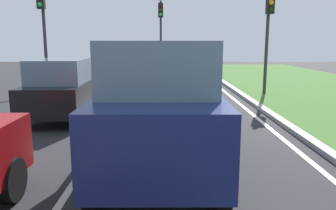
# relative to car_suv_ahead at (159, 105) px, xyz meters

# --- Properties ---
(ground_plane) EXTENTS (60.00, 60.00, 0.00)m
(ground_plane) POSITION_rel_car_suv_ahead_xyz_m (-0.70, 4.57, -1.17)
(ground_plane) COLOR #262628
(lane_line_center) EXTENTS (0.12, 32.00, 0.01)m
(lane_line_center) POSITION_rel_car_suv_ahead_xyz_m (-1.40, 4.57, -1.16)
(lane_line_center) COLOR silver
(lane_line_center) RESTS_ON ground
(lane_line_right_edge) EXTENTS (0.12, 32.00, 0.01)m
(lane_line_right_edge) POSITION_rel_car_suv_ahead_xyz_m (2.90, 4.57, -1.16)
(lane_line_right_edge) COLOR silver
(lane_line_right_edge) RESTS_ON ground
(curb_right) EXTENTS (0.24, 48.00, 0.12)m
(curb_right) POSITION_rel_car_suv_ahead_xyz_m (3.40, 4.57, -1.11)
(curb_right) COLOR #9E9B93
(curb_right) RESTS_ON ground
(car_suv_ahead) EXTENTS (1.99, 4.51, 2.28)m
(car_suv_ahead) POSITION_rel_car_suv_ahead_xyz_m (0.00, 0.00, 0.00)
(car_suv_ahead) COLOR navy
(car_suv_ahead) RESTS_ON ground
(car_hatchback_far) EXTENTS (1.82, 3.75, 1.78)m
(car_hatchback_far) POSITION_rel_car_suv_ahead_xyz_m (-3.00, 4.21, -0.28)
(car_hatchback_far) COLOR black
(car_hatchback_far) RESTS_ON ground
(traffic_light_near_right) EXTENTS (0.32, 0.50, 4.67)m
(traffic_light_near_right) POSITION_rel_car_suv_ahead_xyz_m (4.48, 8.65, 1.95)
(traffic_light_near_right) COLOR #2D2D2D
(traffic_light_near_right) RESTS_ON ground
(traffic_light_overhead_left) EXTENTS (0.32, 0.50, 4.72)m
(traffic_light_overhead_left) POSITION_rel_car_suv_ahead_xyz_m (-5.26, 9.38, 2.09)
(traffic_light_overhead_left) COLOR #2D2D2D
(traffic_light_overhead_left) RESTS_ON ground
(traffic_light_far_median) EXTENTS (0.32, 0.50, 4.94)m
(traffic_light_far_median) POSITION_rel_car_suv_ahead_xyz_m (-0.16, 16.63, 2.21)
(traffic_light_far_median) COLOR #2D2D2D
(traffic_light_far_median) RESTS_ON ground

